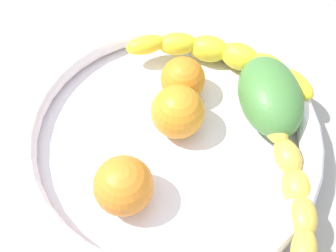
{
  "coord_description": "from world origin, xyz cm",
  "views": [
    {
      "loc": [
        -14.08,
        22.96,
        49.11
      ],
      "look_at": [
        0.0,
        0.0,
        7.55
      ],
      "focal_mm": 46.17,
      "sensor_mm": 36.0,
      "label": 1
    }
  ],
  "objects": [
    {
      "name": "orange_mid_left",
      "position": [
        2.13,
        -6.97,
        7.36
      ],
      "size": [
        5.62,
        5.62,
        5.62
      ],
      "primitive_type": "sphere",
      "color": "orange",
      "rests_on": "fruit_bowl"
    },
    {
      "name": "banana_draped_right",
      "position": [
        -0.19,
        -13.18,
        7.1
      ],
      "size": [
        24.83,
        10.3,
        4.02
      ],
      "color": "yellow",
      "rests_on": "fruit_bowl"
    },
    {
      "name": "banana_draped_left",
      "position": [
        -14.85,
        -0.72,
        6.98
      ],
      "size": [
        15.85,
        21.14,
        4.38
      ],
      "color": "#E9C246",
      "rests_on": "fruit_bowl"
    },
    {
      "name": "orange_mid_right",
      "position": [
        -0.29,
        -2.17,
        7.76
      ],
      "size": [
        6.41,
        6.41,
        6.41
      ],
      "primitive_type": "sphere",
      "color": "orange",
      "rests_on": "fruit_bowl"
    },
    {
      "name": "kitchen_counter",
      "position": [
        0.0,
        0.0,
        1.5
      ],
      "size": [
        120.0,
        120.0,
        3.0
      ],
      "primitive_type": "cube",
      "color": "#9E9F9B",
      "rests_on": "ground"
    },
    {
      "name": "mango_green",
      "position": [
        -8.24,
        -9.94,
        7.7
      ],
      "size": [
        13.09,
        13.61,
        6.29
      ],
      "primitive_type": "ellipsoid",
      "rotation": [
        0.0,
        0.0,
        2.27
      ],
      "color": "#49873F",
      "rests_on": "fruit_bowl"
    },
    {
      "name": "fruit_bowl",
      "position": [
        0.0,
        0.0,
        5.21
      ],
      "size": [
        36.25,
        36.25,
        4.32
      ],
      "color": "white",
      "rests_on": "kitchen_counter"
    },
    {
      "name": "orange_front",
      "position": [
        -0.25,
        8.92,
        7.8
      ],
      "size": [
        6.48,
        6.48,
        6.48
      ],
      "primitive_type": "sphere",
      "color": "orange",
      "rests_on": "fruit_bowl"
    }
  ]
}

